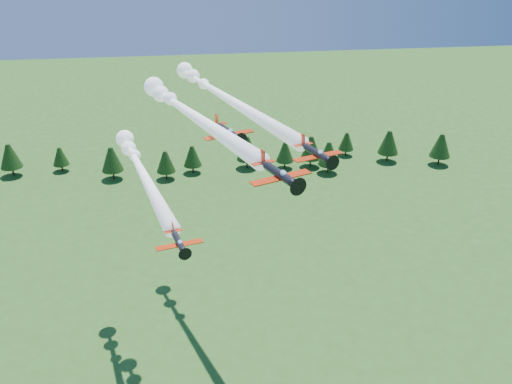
{
  "coord_description": "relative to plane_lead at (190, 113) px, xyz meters",
  "views": [
    {
      "loc": [
        -9.73,
        -73.74,
        80.02
      ],
      "look_at": [
        0.28,
        0.0,
        44.16
      ],
      "focal_mm": 40.0,
      "sensor_mm": 36.0,
      "label": 1
    }
  ],
  "objects": [
    {
      "name": "plane_lead",
      "position": [
        0.0,
        0.0,
        0.0
      ],
      "size": [
        22.96,
        49.06,
        3.7
      ],
      "rotation": [
        0.0,
        0.0,
        0.37
      ],
      "color": "black",
      "rests_on": "ground"
    },
    {
      "name": "plane_slot",
      "position": [
        5.58,
        -8.43,
        -0.59
      ],
      "size": [
        8.08,
        9.06,
        2.87
      ],
      "rotation": [
        0.0,
        0.0,
        0.37
      ],
      "color": "black",
      "rests_on": "ground"
    },
    {
      "name": "treeline",
      "position": [
        17.05,
        91.8,
        -44.07
      ],
      "size": [
        168.86,
        21.11,
        11.69
      ],
      "color": "#382314",
      "rests_on": "ground"
    },
    {
      "name": "plane_left",
      "position": [
        -9.32,
        6.55,
        -12.49
      ],
      "size": [
        15.78,
        48.4,
        3.7
      ],
      "rotation": [
        0.0,
        0.0,
        0.24
      ],
      "color": "black",
      "rests_on": "ground"
    },
    {
      "name": "plane_right",
      "position": [
        7.15,
        18.57,
        -2.77
      ],
      "size": [
        24.79,
        59.55,
        3.7
      ],
      "rotation": [
        0.0,
        0.0,
        0.34
      ],
      "color": "black",
      "rests_on": "ground"
    }
  ]
}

